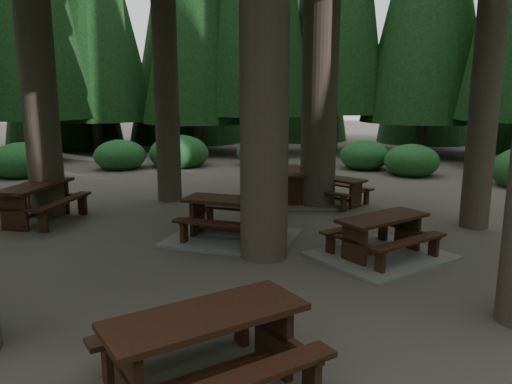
{
  "coord_description": "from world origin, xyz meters",
  "views": [
    {
      "loc": [
        0.32,
        -8.36,
        2.95
      ],
      "look_at": [
        0.67,
        0.6,
        1.1
      ],
      "focal_mm": 35.0,
      "sensor_mm": 36.0,
      "label": 1
    }
  ],
  "objects_px": {
    "picnic_table_f": "(290,190)",
    "picnic_table_c": "(233,225)",
    "picnic_table_e": "(207,340)",
    "picnic_table_a": "(382,243)",
    "picnic_table_d": "(334,186)",
    "picnic_table_b": "(36,197)"
  },
  "relations": [
    {
      "from": "picnic_table_f",
      "to": "picnic_table_c",
      "type": "bearing_deg",
      "value": -25.87
    },
    {
      "from": "picnic_table_e",
      "to": "picnic_table_f",
      "type": "distance_m",
      "value": 8.87
    },
    {
      "from": "picnic_table_a",
      "to": "picnic_table_d",
      "type": "relative_size",
      "value": 1.38
    },
    {
      "from": "picnic_table_a",
      "to": "picnic_table_c",
      "type": "bearing_deg",
      "value": 122.93
    },
    {
      "from": "picnic_table_c",
      "to": "picnic_table_f",
      "type": "distance_m",
      "value": 3.82
    },
    {
      "from": "picnic_table_a",
      "to": "picnic_table_f",
      "type": "relative_size",
      "value": 1.12
    },
    {
      "from": "picnic_table_c",
      "to": "picnic_table_e",
      "type": "distance_m",
      "value": 5.2
    },
    {
      "from": "picnic_table_c",
      "to": "picnic_table_a",
      "type": "bearing_deg",
      "value": -4.24
    },
    {
      "from": "picnic_table_b",
      "to": "picnic_table_e",
      "type": "distance_m",
      "value": 7.93
    },
    {
      "from": "picnic_table_c",
      "to": "picnic_table_d",
      "type": "height_order",
      "value": "picnic_table_c"
    },
    {
      "from": "picnic_table_c",
      "to": "picnic_table_f",
      "type": "relative_size",
      "value": 1.17
    },
    {
      "from": "picnic_table_a",
      "to": "picnic_table_b",
      "type": "height_order",
      "value": "picnic_table_b"
    },
    {
      "from": "picnic_table_b",
      "to": "picnic_table_f",
      "type": "relative_size",
      "value": 0.9
    },
    {
      "from": "picnic_table_e",
      "to": "picnic_table_f",
      "type": "relative_size",
      "value": 0.97
    },
    {
      "from": "picnic_table_e",
      "to": "picnic_table_d",
      "type": "bearing_deg",
      "value": 40.58
    },
    {
      "from": "picnic_table_d",
      "to": "picnic_table_f",
      "type": "bearing_deg",
      "value": -158.58
    },
    {
      "from": "picnic_table_d",
      "to": "picnic_table_b",
      "type": "bearing_deg",
      "value": -123.11
    },
    {
      "from": "picnic_table_a",
      "to": "picnic_table_d",
      "type": "xyz_separation_m",
      "value": [
        -0.04,
        4.24,
        0.21
      ]
    },
    {
      "from": "picnic_table_b",
      "to": "picnic_table_c",
      "type": "relative_size",
      "value": 0.77
    },
    {
      "from": "picnic_table_a",
      "to": "picnic_table_e",
      "type": "xyz_separation_m",
      "value": [
        -2.88,
        -3.97,
        0.31
      ]
    },
    {
      "from": "picnic_table_c",
      "to": "picnic_table_d",
      "type": "bearing_deg",
      "value": 69.26
    },
    {
      "from": "picnic_table_c",
      "to": "picnic_table_e",
      "type": "xyz_separation_m",
      "value": [
        -0.21,
        -5.19,
        0.28
      ]
    }
  ]
}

